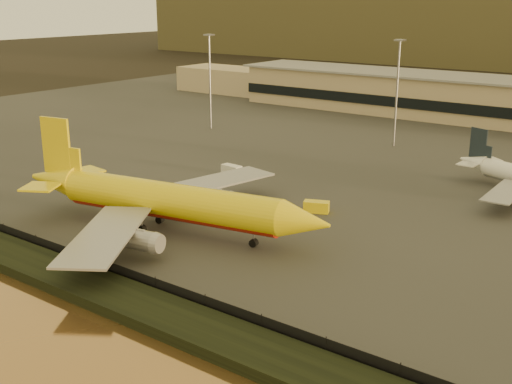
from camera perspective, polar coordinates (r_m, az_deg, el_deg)
ground at (r=90.26m, az=-3.89°, el=-5.95°), size 900.00×900.00×0.00m
embankment at (r=79.04m, az=-12.00°, el=-9.23°), size 320.00×7.00×1.40m
tarmac at (r=170.65m, az=17.29°, el=4.37°), size 320.00×220.00×0.20m
perimeter_fence at (r=81.17m, az=-9.91°, el=-7.90°), size 300.00×0.05×2.20m
terminal_building at (r=202.74m, az=16.54°, el=8.10°), size 202.00×25.00×12.60m
apron_light_masts at (r=144.74m, az=20.72°, el=8.19°), size 152.20×12.20×25.40m
dhl_cargo_jet at (r=99.44m, az=-8.06°, el=-0.82°), size 53.72×51.93×16.09m
gse_vehicle_yellow at (r=108.67m, az=5.39°, el=-1.31°), size 4.63×3.37×1.90m
gse_vehicle_white at (r=131.40m, az=-2.19°, el=1.99°), size 4.43×2.30×1.92m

